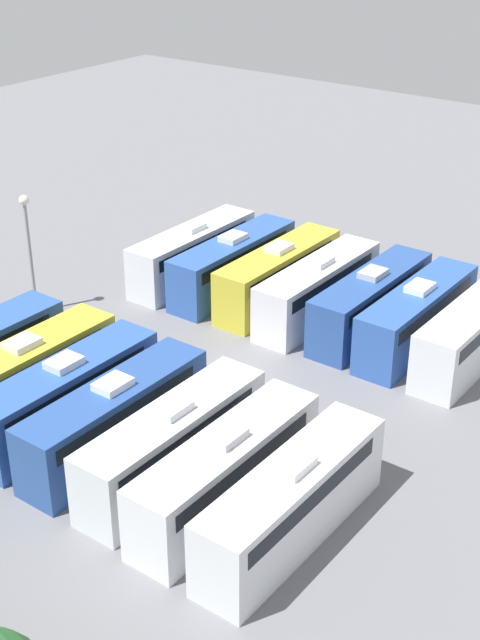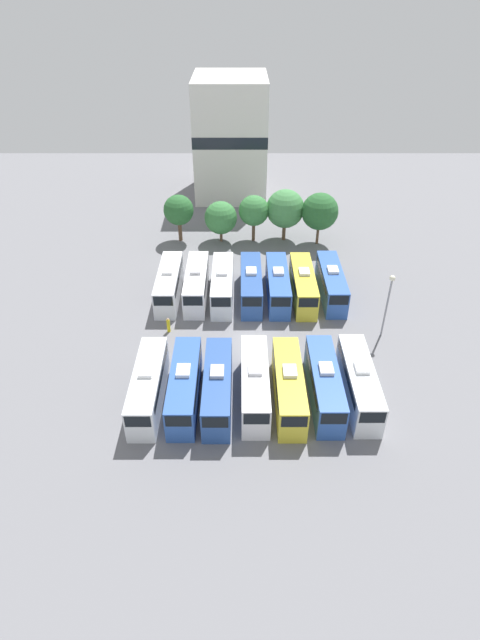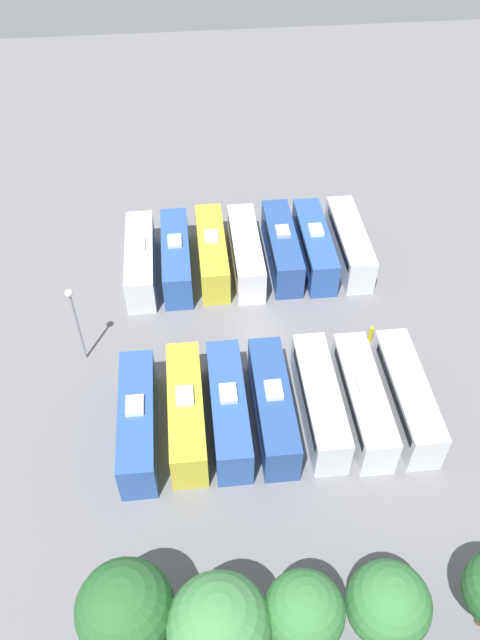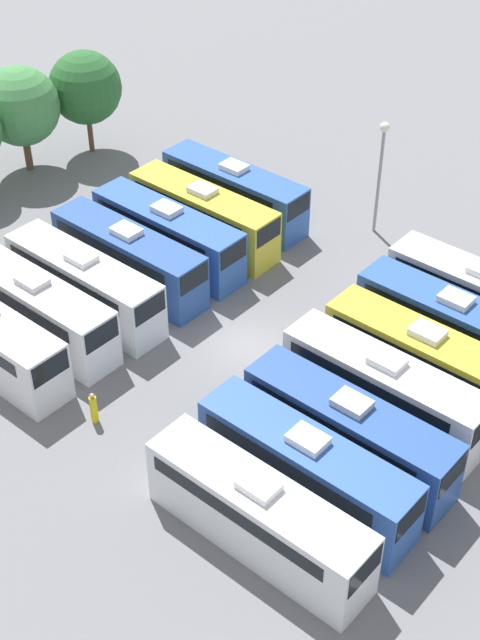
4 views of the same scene
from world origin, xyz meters
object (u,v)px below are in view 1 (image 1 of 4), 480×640
bus_0 (473,331)px  bus_6 (193,252)px  bus_2 (371,300)px  bus_4 (278,274)px  bus_12 (26,374)px  bus_9 (173,442)px  bus_11 (67,394)px  bus_3 (318,288)px  bus_5 (233,263)px  bus_1 (417,315)px  bus_7 (292,500)px  bus_10 (115,417)px  light_pole (28,234)px  worker_person (365,434)px  bus_8 (226,470)px

bus_0 → bus_6: same height
bus_2 → bus_4: bearing=0.6°
bus_2 → bus_6: same height
bus_12 → bus_9: bearing=179.6°
bus_11 → bus_12: (2.99, -0.10, 0.00)m
bus_11 → bus_6: bearing=-69.6°
bus_3 → bus_0: bearing=-178.2°
bus_2 → bus_5: size_ratio=1.00×
bus_5 → bus_9: same height
bus_1 → bus_12: same height
bus_2 → bus_11: (6.48, 17.52, 0.00)m
bus_7 → bus_9: bearing=-2.1°
bus_4 → bus_12: size_ratio=1.00×
bus_2 → bus_11: bearing=69.7°
bus_2 → bus_10: bearing=79.3°
bus_2 → bus_6: (12.80, 0.51, 0.00)m
bus_2 → light_pole: bearing=30.1°
light_pole → bus_9: bearing=156.7°
worker_person → bus_4: bearing=-40.9°
bus_3 → light_pole: size_ratio=1.39×
bus_2 → bus_11: same height
bus_8 → bus_6: bearing=-47.2°
bus_4 → bus_12: bearing=79.9°
bus_5 → bus_7: same height
bus_1 → bus_5: size_ratio=1.00×
bus_9 → bus_11: bearing=0.3°
bus_8 → bus_12: size_ratio=1.00×
bus_5 → bus_9: bearing=119.6°
bus_4 → worker_person: 16.08m
bus_7 → bus_11: (12.90, -0.19, 0.00)m
bus_4 → worker_person: bus_4 is taller
light_pole → bus_1: bearing=-154.0°
bus_8 → bus_12: same height
bus_9 → bus_10: (3.39, 0.07, 0.00)m
bus_5 → worker_person: size_ratio=5.85×
bus_5 → bus_0: bearing=-178.9°
bus_0 → light_pole: (23.51, 9.92, 3.19)m
bus_8 → bus_4: bearing=-61.6°
bus_8 → bus_2: bearing=-79.9°
bus_8 → light_pole: light_pole is taller
bus_7 → bus_9: same height
bus_6 → bus_9: size_ratio=1.00×
bus_4 → bus_5: size_ratio=1.00×
bus_6 → bus_9: 21.29m
bus_5 → bus_11: bearing=100.4°
bus_2 → bus_3: (3.35, 0.37, 0.00)m
bus_2 → bus_8: 18.01m
bus_2 → bus_3: 3.37m
bus_11 → bus_3: bearing=-100.3°
bus_1 → bus_4: same height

